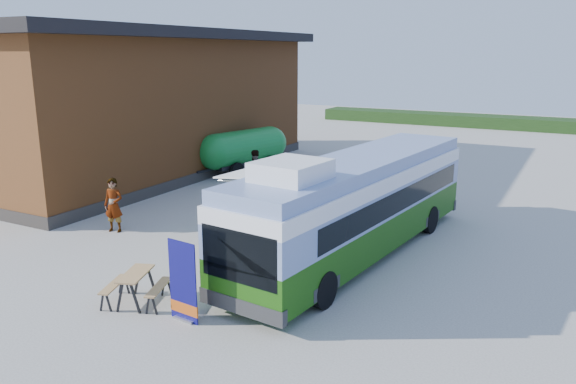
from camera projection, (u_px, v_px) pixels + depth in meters
The scene contains 10 objects.
ground at pixel (191, 261), 17.63m from camera, with size 100.00×100.00×0.00m, color #BCB7AD.
barn at pixel (147, 105), 30.11m from camera, with size 9.60×21.20×7.50m.
hedge at pixel (553, 125), 46.34m from camera, with size 40.00×3.00×1.00m, color #264419.
bus at pixel (357, 202), 17.74m from camera, with size 3.84×12.20×3.68m.
awning at pixel (286, 168), 18.40m from camera, with size 3.00×4.36×0.51m.
banner at pixel (183, 289), 13.52m from camera, with size 0.89×0.25×2.05m.
picnic_table at pixel (136, 281), 14.51m from camera, with size 1.85×1.75×0.85m.
person_a at pixel (114, 205), 20.29m from camera, with size 0.72×0.48×1.99m, color #999999.
person_b at pixel (254, 170), 26.35m from camera, with size 0.94×0.74×1.94m, color #999999.
slurry_tanker at pixel (244, 148), 30.25m from camera, with size 2.82×6.12×2.31m.
Camera 1 is at (10.52, -13.16, 6.39)m, focal length 35.00 mm.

